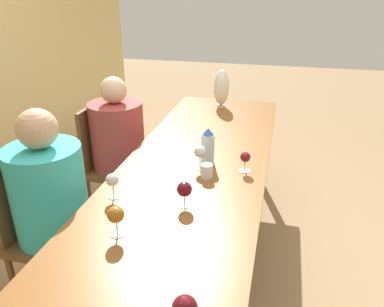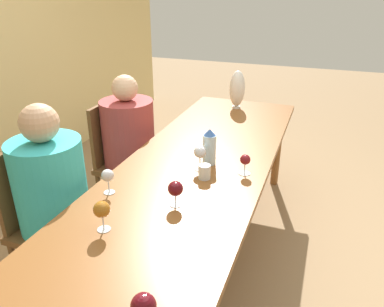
{
  "view_description": "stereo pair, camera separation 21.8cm",
  "coord_description": "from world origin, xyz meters",
  "views": [
    {
      "loc": [
        -2.03,
        -0.47,
        1.77
      ],
      "look_at": [
        -0.1,
        0.0,
        0.86
      ],
      "focal_mm": 35.0,
      "sensor_mm": 36.0,
      "label": 1
    },
    {
      "loc": [
        -1.97,
        -0.68,
        1.77
      ],
      "look_at": [
        -0.1,
        0.0,
        0.86
      ],
      "focal_mm": 35.0,
      "sensor_mm": 36.0,
      "label": 2
    }
  ],
  "objects": [
    {
      "name": "person_near",
      "position": [
        -0.52,
        0.68,
        0.64
      ],
      "size": [
        0.4,
        0.4,
        1.21
      ],
      "color": "#2D2D38",
      "rests_on": "ground_plane"
    },
    {
      "name": "water_bottle",
      "position": [
        0.0,
        -0.07,
        0.87
      ],
      "size": [
        0.08,
        0.08,
        0.23
      ],
      "color": "silver",
      "rests_on": "dining_table"
    },
    {
      "name": "wine_glass_3",
      "position": [
        -0.51,
        0.31,
        0.86
      ],
      "size": [
        0.07,
        0.07,
        0.13
      ],
      "color": "silver",
      "rests_on": "dining_table"
    },
    {
      "name": "wine_glass_2",
      "position": [
        -0.06,
        -0.31,
        0.85
      ],
      "size": [
        0.07,
        0.07,
        0.12
      ],
      "color": "silver",
      "rests_on": "dining_table"
    },
    {
      "name": "person_far",
      "position": [
        0.37,
        0.68,
        0.62
      ],
      "size": [
        0.4,
        0.4,
        1.17
      ],
      "color": "#2D2D38",
      "rests_on": "ground_plane"
    },
    {
      "name": "wine_glass_4",
      "position": [
        -0.09,
        -0.05,
        0.87
      ],
      "size": [
        0.07,
        0.07,
        0.15
      ],
      "color": "silver",
      "rests_on": "dining_table"
    },
    {
      "name": "dining_table",
      "position": [
        0.0,
        0.0,
        0.69
      ],
      "size": [
        2.77,
        0.87,
        0.76
      ],
      "color": "brown",
      "rests_on": "ground_plane"
    },
    {
      "name": "water_tumbler",
      "position": [
        -0.19,
        -0.11,
        0.8
      ],
      "size": [
        0.07,
        0.07,
        0.08
      ],
      "color": "silver",
      "rests_on": "dining_table"
    },
    {
      "name": "chair_near",
      "position": [
        -0.52,
        0.77,
        0.51
      ],
      "size": [
        0.44,
        0.44,
        0.94
      ],
      "color": "brown",
      "rests_on": "ground_plane"
    },
    {
      "name": "ground_plane",
      "position": [
        0.0,
        0.0,
        0.0
      ],
      "size": [
        14.0,
        14.0,
        0.0
      ],
      "primitive_type": "plane",
      "color": "#937551"
    },
    {
      "name": "chair_far",
      "position": [
        0.37,
        0.77,
        0.51
      ],
      "size": [
        0.44,
        0.44,
        0.94
      ],
      "color": "brown",
      "rests_on": "ground_plane"
    },
    {
      "name": "wine_glass_0",
      "position": [
        -0.5,
        -0.06,
        0.85
      ],
      "size": [
        0.08,
        0.08,
        0.13
      ],
      "color": "silver",
      "rests_on": "dining_table"
    },
    {
      "name": "wine_glass_1",
      "position": [
        -0.8,
        0.16,
        0.87
      ],
      "size": [
        0.08,
        0.08,
        0.14
      ],
      "color": "silver",
      "rests_on": "dining_table"
    },
    {
      "name": "vase",
      "position": [
        1.15,
        0.04,
        0.93
      ],
      "size": [
        0.13,
        0.13,
        0.33
      ],
      "color": "silver",
      "rests_on": "dining_table"
    }
  ]
}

